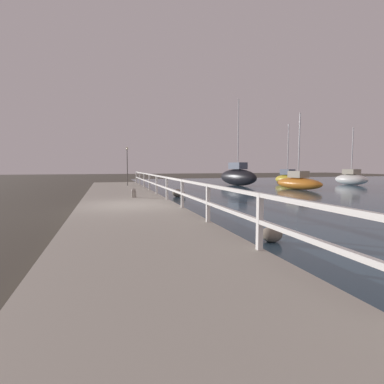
# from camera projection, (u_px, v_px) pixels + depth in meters

# --- Properties ---
(ground_plane) EXTENTS (120.00, 120.00, 0.00)m
(ground_plane) POSITION_uv_depth(u_px,v_px,m) (129.00, 211.00, 12.18)
(ground_plane) COLOR #4C473D
(dock_walkway) EXTENTS (3.98, 36.00, 0.23)m
(dock_walkway) POSITION_uv_depth(u_px,v_px,m) (129.00, 208.00, 12.17)
(dock_walkway) COLOR #B2AD9E
(dock_walkway) RESTS_ON ground
(railing) EXTENTS (0.10, 32.50, 1.07)m
(railing) POSITION_uv_depth(u_px,v_px,m) (174.00, 186.00, 12.61)
(railing) COLOR white
(railing) RESTS_ON dock_walkway
(boulder_downstream) EXTENTS (0.60, 0.54, 0.45)m
(boulder_downstream) POSITION_uv_depth(u_px,v_px,m) (177.00, 193.00, 17.60)
(boulder_downstream) COLOR slate
(boulder_downstream) RESTS_ON ground
(boulder_mid_strip) EXTENTS (0.50, 0.45, 0.38)m
(boulder_mid_strip) POSITION_uv_depth(u_px,v_px,m) (272.00, 234.00, 7.10)
(boulder_mid_strip) COLOR slate
(boulder_mid_strip) RESTS_ON ground
(boulder_near_dock) EXTENTS (0.46, 0.42, 0.35)m
(boulder_near_dock) POSITION_uv_depth(u_px,v_px,m) (182.00, 194.00, 17.55)
(boulder_near_dock) COLOR slate
(boulder_near_dock) RESTS_ON ground
(mooring_bollard) EXTENTS (0.25, 0.25, 0.46)m
(mooring_bollard) POSITION_uv_depth(u_px,v_px,m) (134.00, 193.00, 15.06)
(mooring_bollard) COLOR gray
(mooring_bollard) RESTS_ON dock_walkway
(dock_lamp) EXTENTS (0.20, 0.20, 3.08)m
(dock_lamp) POSITION_uv_depth(u_px,v_px,m) (127.00, 161.00, 23.88)
(dock_lamp) COLOR #514C47
(dock_lamp) RESTS_ON dock_walkway
(sailboat_orange) EXTENTS (2.15, 4.70, 5.82)m
(sailboat_orange) POSITION_uv_depth(u_px,v_px,m) (298.00, 182.00, 23.18)
(sailboat_orange) COLOR orange
(sailboat_orange) RESTS_ON water_surface
(sailboat_white) EXTENTS (2.03, 3.59, 5.47)m
(sailboat_white) POSITION_uv_depth(u_px,v_px,m) (351.00, 178.00, 28.85)
(sailboat_white) COLOR white
(sailboat_white) RESTS_ON water_surface
(sailboat_black) EXTENTS (2.29, 5.59, 7.89)m
(sailboat_black) POSITION_uv_depth(u_px,v_px,m) (238.00, 176.00, 27.90)
(sailboat_black) COLOR black
(sailboat_black) RESTS_ON water_surface
(sailboat_yellow) EXTENTS (1.75, 3.28, 5.87)m
(sailboat_yellow) POSITION_uv_depth(u_px,v_px,m) (287.00, 178.00, 29.47)
(sailboat_yellow) COLOR gold
(sailboat_yellow) RESTS_ON water_surface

